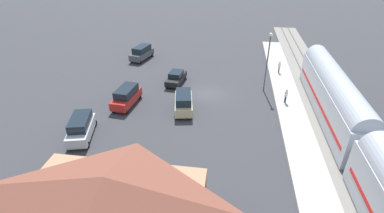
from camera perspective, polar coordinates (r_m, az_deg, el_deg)
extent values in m
plane|color=#38383D|center=(37.74, 3.13, 2.51)|extent=(200.00, 200.00, 0.00)
cube|color=gray|center=(39.22, 23.94, 1.05)|extent=(4.80, 70.00, 0.18)
cube|color=#59544C|center=(39.36, 24.98, 1.17)|extent=(0.10, 70.00, 0.12)
cube|color=#59544C|center=(38.95, 22.98, 1.33)|extent=(0.10, 70.00, 0.12)
cube|color=#B7B2A8|center=(38.24, 18.22, 1.59)|extent=(3.20, 46.00, 0.30)
cube|color=#ADB2BC|center=(35.57, 25.73, 1.48)|extent=(2.90, 19.60, 3.70)
cube|color=red|center=(35.27, 23.38, 1.24)|extent=(0.04, 18.04, 0.36)
cylinder|color=#ADB2BC|center=(34.86, 26.35, 4.01)|extent=(2.75, 18.82, 2.76)
pyramid|color=brown|center=(18.37, -16.73, -15.30)|extent=(12.14, 8.24, 1.94)
cube|color=#4C3323|center=(23.24, -11.72, -15.21)|extent=(1.10, 0.08, 2.10)
cylinder|color=#23284C|center=(36.64, 17.87, 1.40)|extent=(0.22, 0.22, 0.85)
cylinder|color=silver|center=(36.31, 18.04, 2.42)|extent=(0.36, 0.36, 0.62)
sphere|color=tan|center=(36.13, 18.15, 3.03)|extent=(0.24, 0.24, 0.24)
cylinder|color=brown|center=(45.03, 16.69, 6.94)|extent=(0.22, 0.22, 0.85)
cylinder|color=silver|center=(44.77, 16.83, 7.80)|extent=(0.36, 0.36, 0.62)
sphere|color=tan|center=(44.62, 16.91, 8.31)|extent=(0.24, 0.24, 0.24)
cube|color=#47494F|center=(49.75, -9.85, 10.05)|extent=(3.08, 5.23, 1.00)
cube|color=#19232D|center=(49.57, -9.85, 11.13)|extent=(2.50, 3.74, 0.88)
cylinder|color=black|center=(47.98, -10.09, 8.65)|extent=(0.22, 0.68, 0.68)
cylinder|color=black|center=(48.88, -11.83, 8.87)|extent=(0.22, 0.68, 0.68)
cylinder|color=black|center=(51.02, -7.85, 10.11)|extent=(0.22, 0.68, 0.68)
cylinder|color=black|center=(51.87, -9.54, 10.31)|extent=(0.22, 0.68, 0.68)
cube|color=red|center=(35.58, -12.76, 1.50)|extent=(2.45, 5.08, 1.00)
cube|color=#19232D|center=(35.28, -12.82, 2.96)|extent=(2.07, 3.59, 0.88)
cylinder|color=black|center=(34.00, -12.73, -0.87)|extent=(0.22, 0.68, 0.68)
cylinder|color=black|center=(34.76, -15.27, -0.51)|extent=(0.22, 0.68, 0.68)
cylinder|color=black|center=(36.97, -10.22, 2.03)|extent=(0.22, 0.68, 0.68)
cylinder|color=black|center=(37.66, -12.62, 2.31)|extent=(0.22, 0.68, 0.68)
cube|color=silver|center=(31.05, -20.90, -4.36)|extent=(3.10, 5.23, 1.00)
cube|color=#19232D|center=(30.69, -21.15, -2.75)|extent=(2.51, 3.75, 0.88)
cylinder|color=black|center=(29.59, -19.91, -7.16)|extent=(0.22, 0.68, 0.68)
cylinder|color=black|center=(30.09, -23.10, -7.21)|extent=(0.22, 0.68, 0.68)
cylinder|color=black|center=(32.63, -18.57, -3.19)|extent=(0.22, 0.68, 0.68)
cylinder|color=black|center=(33.08, -21.47, -3.29)|extent=(0.22, 0.68, 0.68)
cube|color=#C6B284|center=(33.65, -1.67, 0.56)|extent=(2.80, 5.17, 1.00)
cube|color=#19232D|center=(33.07, -1.69, 1.85)|extent=(2.31, 3.68, 0.88)
cylinder|color=black|center=(35.56, -3.07, 1.32)|extent=(0.22, 0.68, 0.68)
cylinder|color=black|center=(35.56, -0.29, 1.37)|extent=(0.22, 0.68, 0.68)
cylinder|color=black|center=(32.27, -3.16, -1.89)|extent=(0.22, 0.68, 0.68)
cylinder|color=black|center=(32.27, -0.10, -1.84)|extent=(0.22, 0.68, 0.68)
cube|color=black|center=(40.34, -3.15, 5.51)|extent=(2.35, 4.68, 0.76)
cube|color=#19232D|center=(40.06, -3.17, 6.43)|extent=(1.86, 2.33, 0.64)
cylinder|color=black|center=(38.81, -2.77, 3.88)|extent=(0.22, 0.68, 0.68)
cylinder|color=black|center=(39.28, -5.00, 4.14)|extent=(0.22, 0.68, 0.68)
cylinder|color=black|center=(41.75, -1.37, 5.85)|extent=(0.22, 0.68, 0.68)
cylinder|color=black|center=(42.20, -3.47, 6.07)|extent=(0.22, 0.68, 0.68)
cylinder|color=#515156|center=(38.22, 14.50, 7.96)|extent=(0.16, 0.16, 7.31)
sphere|color=#EAE5C6|center=(37.03, 15.25, 13.47)|extent=(0.44, 0.44, 0.44)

